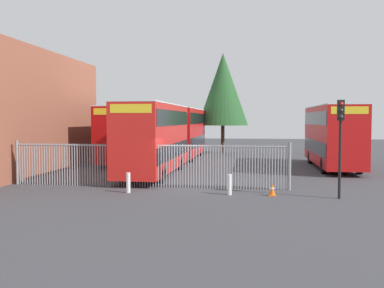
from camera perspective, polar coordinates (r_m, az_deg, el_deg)
name	(u,v)px	position (r m, az deg, el deg)	size (l,w,h in m)	color
ground_plane	(200,170)	(30.07, 1.03, -3.39)	(100.00, 100.00, 0.00)	#3D3D42
palisade_fence	(148,164)	(22.41, -5.82, -2.63)	(14.35, 0.14, 2.35)	gray
double_decker_bus_near_gate	(155,136)	(27.13, -4.90, 1.02)	(2.54, 10.81, 4.42)	red
double_decker_bus_behind_fence_left	(332,134)	(32.53, 17.84, 1.24)	(2.54, 10.81, 4.42)	red
double_decker_bus_behind_fence_right	(184,131)	(38.71, -1.01, 1.68)	(2.54, 10.81, 4.42)	red
double_decker_bus_far_back	(131,133)	(35.13, -8.00, 1.50)	(2.54, 10.81, 4.42)	#B70C0C
bollard_near_left	(128,183)	(20.87, -8.32, -5.02)	(0.20, 0.20, 0.95)	silver
bollard_center_front	(229,185)	(20.15, 4.92, -5.30)	(0.20, 0.20, 0.95)	silver
traffic_cone_by_gate	(272,189)	(20.17, 10.43, -5.86)	(0.34, 0.34, 0.59)	orange
traffic_light_kerbside	(340,130)	(19.96, 18.81, 1.70)	(0.28, 0.33, 4.30)	black
tree_tall_back	(223,89)	(44.57, 4.06, 7.13)	(5.10, 5.10, 10.16)	#4C3823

